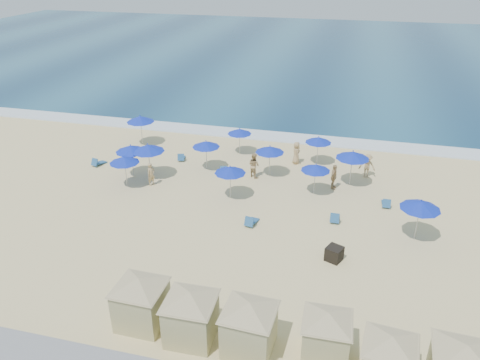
% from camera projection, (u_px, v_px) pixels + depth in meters
% --- Properties ---
extents(ground, '(160.00, 160.00, 0.00)m').
position_uv_depth(ground, '(250.00, 227.00, 28.77)').
color(ground, beige).
rests_on(ground, ground).
extents(ocean, '(160.00, 80.00, 0.06)m').
position_uv_depth(ocean, '(326.00, 53.00, 76.48)').
color(ocean, navy).
rests_on(ocean, ground).
extents(surf_line, '(160.00, 2.50, 0.08)m').
position_uv_depth(surf_line, '(289.00, 138.00, 42.20)').
color(surf_line, white).
rests_on(surf_line, ground).
extents(trash_bin, '(1.07, 1.07, 0.81)m').
position_uv_depth(trash_bin, '(334.00, 254.00, 25.60)').
color(trash_bin, black).
rests_on(trash_bin, ground).
extents(cabana_0, '(4.42, 4.42, 2.77)m').
position_uv_depth(cabana_0, '(140.00, 295.00, 20.78)').
color(cabana_0, '#BEB682').
rests_on(cabana_0, ground).
extents(cabana_1, '(4.41, 4.41, 2.77)m').
position_uv_depth(cabana_1, '(190.00, 309.00, 19.98)').
color(cabana_1, '#BEB682').
rests_on(cabana_1, ground).
extents(cabana_2, '(4.40, 4.40, 2.77)m').
position_uv_depth(cabana_2, '(249.00, 320.00, 19.41)').
color(cabana_2, '#BEB682').
rests_on(cabana_2, ground).
extents(cabana_3, '(4.08, 4.08, 2.56)m').
position_uv_depth(cabana_3, '(327.00, 329.00, 19.12)').
color(cabana_3, '#BEB682').
rests_on(cabana_3, ground).
extents(cabana_4, '(4.14, 4.14, 2.61)m').
position_uv_depth(cabana_4, '(389.00, 354.00, 17.91)').
color(cabana_4, '#BEB682').
rests_on(cabana_4, ground).
extents(umbrella_0, '(2.26, 2.26, 2.57)m').
position_uv_depth(umbrella_0, '(131.00, 149.00, 34.27)').
color(umbrella_0, '#A5A8AD').
rests_on(umbrella_0, ground).
extents(umbrella_1, '(2.12, 2.12, 2.41)m').
position_uv_depth(umbrella_1, '(124.00, 160.00, 32.80)').
color(umbrella_1, '#A5A8AD').
rests_on(umbrella_1, ground).
extents(umbrella_2, '(2.36, 2.36, 2.69)m').
position_uv_depth(umbrella_2, '(140.00, 119.00, 39.88)').
color(umbrella_2, '#A5A8AD').
rests_on(umbrella_2, ground).
extents(umbrella_3, '(2.40, 2.40, 2.73)m').
position_uv_depth(umbrella_3, '(148.00, 148.00, 34.00)').
color(umbrella_3, '#A5A8AD').
rests_on(umbrella_3, ground).
extents(umbrella_4, '(1.98, 1.98, 2.26)m').
position_uv_depth(umbrella_4, '(240.00, 131.00, 38.26)').
color(umbrella_4, '#A5A8AD').
rests_on(umbrella_4, ground).
extents(umbrella_5, '(2.12, 2.12, 2.41)m').
position_uv_depth(umbrella_5, '(206.00, 144.00, 35.42)').
color(umbrella_5, '#A5A8AD').
rests_on(umbrella_5, ground).
extents(umbrella_6, '(2.13, 2.13, 2.42)m').
position_uv_depth(umbrella_6, '(230.00, 170.00, 31.27)').
color(umbrella_6, '#A5A8AD').
rests_on(umbrella_6, ground).
extents(umbrella_7, '(2.14, 2.14, 2.44)m').
position_uv_depth(umbrella_7, '(270.00, 149.00, 34.42)').
color(umbrella_7, '#A5A8AD').
rests_on(umbrella_7, ground).
extents(umbrella_8, '(2.02, 2.02, 2.30)m').
position_uv_depth(umbrella_8, '(316.00, 168.00, 31.85)').
color(umbrella_8, '#A5A8AD').
rests_on(umbrella_8, ground).
extents(umbrella_9, '(2.05, 2.05, 2.34)m').
position_uv_depth(umbrella_9, '(318.00, 140.00, 36.37)').
color(umbrella_9, '#A5A8AD').
rests_on(umbrella_9, ground).
extents(umbrella_10, '(2.37, 2.37, 2.70)m').
position_uv_depth(umbrella_10, '(353.00, 155.00, 32.92)').
color(umbrella_10, '#A5A8AD').
rests_on(umbrella_10, ground).
extents(umbrella_11, '(2.32, 2.32, 2.64)m').
position_uv_depth(umbrella_11, '(421.00, 205.00, 26.64)').
color(umbrella_11, '#A5A8AD').
rests_on(umbrella_11, ground).
extents(beach_chair_0, '(0.87, 1.36, 0.69)m').
position_uv_depth(beach_chair_0, '(98.00, 162.00, 36.88)').
color(beach_chair_0, '#275A90').
rests_on(beach_chair_0, ground).
extents(beach_chair_1, '(0.81, 1.29, 0.66)m').
position_uv_depth(beach_chair_1, '(181.00, 157.00, 37.80)').
color(beach_chair_1, '#275A90').
rests_on(beach_chair_1, ground).
extents(beach_chair_2, '(0.81, 1.29, 0.66)m').
position_uv_depth(beach_chair_2, '(224.00, 170.00, 35.69)').
color(beach_chair_2, '#275A90').
rests_on(beach_chair_2, ground).
extents(beach_chair_3, '(0.76, 1.34, 0.69)m').
position_uv_depth(beach_chair_3, '(251.00, 221.00, 28.96)').
color(beach_chair_3, '#275A90').
rests_on(beach_chair_3, ground).
extents(beach_chair_4, '(0.59, 1.29, 0.70)m').
position_uv_depth(beach_chair_4, '(335.00, 218.00, 29.34)').
color(beach_chair_4, '#275A90').
rests_on(beach_chair_4, ground).
extents(beach_chair_5, '(0.54, 1.20, 0.66)m').
position_uv_depth(beach_chair_5, '(386.00, 203.00, 31.03)').
color(beach_chair_5, '#275A90').
rests_on(beach_chair_5, ground).
extents(beachgoer_0, '(0.65, 0.74, 1.71)m').
position_uv_depth(beachgoer_0, '(151.00, 174.00, 33.52)').
color(beachgoer_0, tan).
rests_on(beachgoer_0, ground).
extents(beachgoer_1, '(1.16, 1.10, 1.89)m').
position_uv_depth(beachgoer_1, '(254.00, 165.00, 34.74)').
color(beachgoer_1, tan).
rests_on(beachgoer_1, ground).
extents(beachgoer_2, '(0.67, 1.14, 1.82)m').
position_uv_depth(beachgoer_2, '(334.00, 177.00, 33.04)').
color(beachgoer_2, tan).
rests_on(beachgoer_2, ground).
extents(beachgoer_3, '(1.22, 0.73, 1.84)m').
position_uv_depth(beachgoer_3, '(367.00, 166.00, 34.70)').
color(beachgoer_3, tan).
rests_on(beachgoer_3, ground).
extents(beachgoer_4, '(0.85, 1.03, 1.80)m').
position_uv_depth(beachgoer_4, '(296.00, 153.00, 36.94)').
color(beachgoer_4, tan).
rests_on(beachgoer_4, ground).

